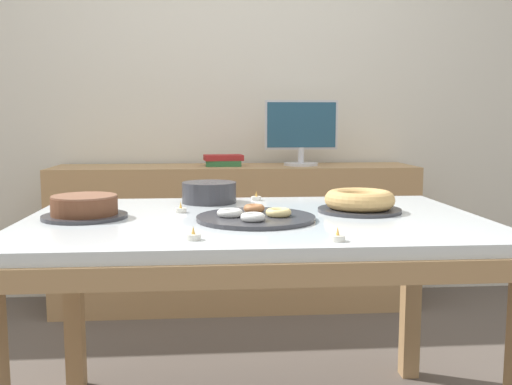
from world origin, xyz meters
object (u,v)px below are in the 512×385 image
Objects in this scene: cake_golden_bundt at (360,202)px; tealight_near_front at (369,197)px; pastry_platter at (255,217)px; plate_stack at (209,192)px; tealight_right_edge at (256,198)px; tealight_near_cakes at (193,236)px; cake_chocolate_round at (84,208)px; tealight_centre at (181,210)px; book_stack at (223,160)px; computer_monitor at (301,133)px; tealight_left_edge at (338,237)px.

cake_golden_bundt is 0.34m from tealight_near_front.
plate_stack reaches higher than pastry_platter.
tealight_near_front is (0.46, 0.00, 0.00)m from tealight_right_edge.
tealight_near_cakes is 1.02m from tealight_near_front.
pastry_platter is at bearing -137.29° from tealight_near_front.
cake_chocolate_round is 0.32m from tealight_centre.
tealight_right_edge is (-0.33, 0.32, -0.03)m from cake_golden_bundt.
book_stack is 1.07m from tealight_right_edge.
plate_stack is 5.25× the size of tealight_right_edge.
tealight_near_front is at bearing 4.42° from plate_stack.
plate_stack is (-0.14, 0.41, 0.03)m from pastry_platter.
tealight_right_edge is (-0.35, -1.06, -0.24)m from computer_monitor.
tealight_near_front is (0.50, 0.46, -0.00)m from pastry_platter.
pastry_platter reaches higher than tealight_near_cakes.
tealight_left_edge is at bearing -96.07° from computer_monitor.
book_stack reaches higher than plate_stack.
cake_golden_bundt is 7.21× the size of tealight_centre.
tealight_near_front is (0.31, 0.80, 0.00)m from tealight_left_edge.
plate_stack is 0.65m from tealight_near_front.
pastry_platter is (-0.39, -1.52, -0.23)m from computer_monitor.
tealight_left_edge is at bearing -49.49° from tealight_centre.
plate_stack reaches higher than cake_chocolate_round.
tealight_centre is at bearing 130.51° from tealight_left_edge.
tealight_left_edge is at bearing -82.11° from book_stack.
book_stack is at bearing 95.71° from tealight_right_edge.
cake_chocolate_round is 0.52m from tealight_near_cakes.
tealight_centre and tealight_left_edge have the same top height.
tealight_left_edge is at bearing -60.12° from pastry_platter.
tealight_left_edge and tealight_near_front have the same top height.
cake_golden_bundt reaches higher than pastry_platter.
tealight_near_cakes is (-0.56, -0.43, -0.03)m from cake_golden_bundt.
tealight_near_cakes is (-0.04, -0.70, -0.03)m from plate_stack.
computer_monitor is at bearing -0.18° from book_stack.
plate_stack is 5.25× the size of tealight_near_cakes.
cake_golden_bundt is 0.59m from plate_stack.
cake_chocolate_round is 6.85× the size of tealight_right_edge.
plate_stack is at bearing -94.17° from book_stack.
tealight_right_edge is at bearing 136.69° from cake_golden_bundt.
tealight_near_front is at bearing 0.46° from tealight_right_edge.
cake_golden_bundt reaches higher than tealight_right_edge.
book_stack is 1.11× the size of plate_stack.
tealight_left_edge is at bearing -111.09° from tealight_near_front.
book_stack reaches higher than cake_chocolate_round.
pastry_platter is (0.55, -0.09, -0.02)m from cake_chocolate_round.
tealight_near_front is (0.64, 0.05, -0.03)m from plate_stack.
plate_stack is at bearing 67.46° from tealight_centre.
tealight_near_front is (0.69, 0.75, 0.00)m from tealight_near_cakes.
cake_golden_bundt is at bearing 37.38° from tealight_near_cakes.
book_stack is 5.83× the size of tealight_left_edge.
plate_stack is at bearing 38.90° from cake_chocolate_round.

